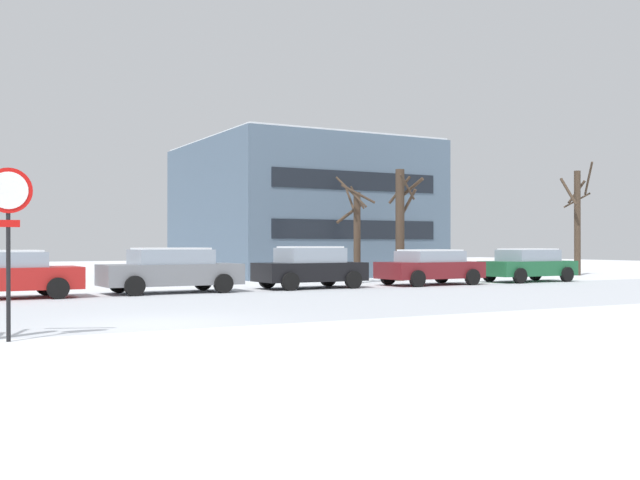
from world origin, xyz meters
The scene contains 11 objects.
ground_plane centered at (0.00, 0.00, 0.00)m, with size 120.00×120.00×0.00m, color white.
road_surface centered at (0.00, 3.92, 0.00)m, with size 80.00×9.84×0.00m.
stop_sign centered at (-2.88, -1.29, 2.03)m, with size 0.75×0.18×2.89m.
parked_car_gray centered at (3.30, 9.50, 0.77)m, with size 4.61×2.16×1.51m.
parked_car_black centered at (8.58, 9.59, 0.78)m, with size 4.04×2.10×1.55m.
parked_car_maroon centered at (13.87, 9.35, 0.73)m, with size 4.22×2.21×1.41m.
parked_car_green centered at (19.16, 9.38, 0.74)m, with size 4.28×2.11×1.44m.
tree_far_mid centered at (12.00, 11.92, 2.16)m, with size 1.65×1.68×4.42m.
tree_far_left centered at (14.91, 12.86, 2.66)m, with size 1.37×1.55×4.97m.
tree_far_right centered at (26.30, 13.14, 2.99)m, with size 1.70×1.86×5.89m.
building_far_right centered at (14.41, 21.69, 3.54)m, with size 11.26×11.87×7.08m.
Camera 1 is at (-4.31, -14.66, 1.60)m, focal length 42.05 mm.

